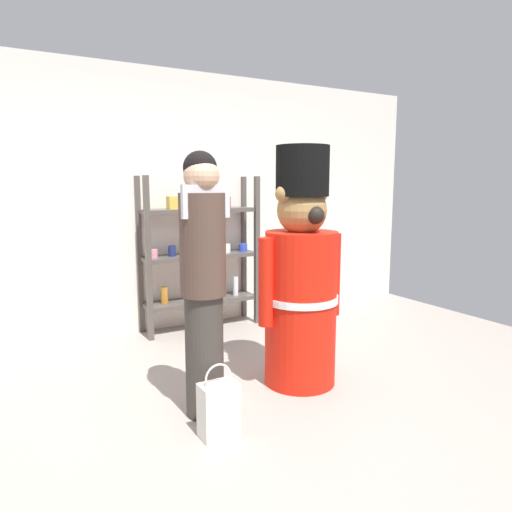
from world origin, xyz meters
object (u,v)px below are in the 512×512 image
object	(u,v)px
teddy_bear_guard	(301,281)
person_shopper	(203,277)
merchandise_shelf	(200,254)
shopping_bag	(219,409)

from	to	relation	value
teddy_bear_guard	person_shopper	distance (m)	0.84
merchandise_shelf	person_shopper	size ratio (longest dim) A/B	0.93
merchandise_shelf	person_shopper	distance (m)	1.90
person_shopper	shopping_bag	bearing A→B (deg)	-97.83
merchandise_shelf	person_shopper	world-z (taller)	person_shopper
teddy_bear_guard	person_shopper	bearing A→B (deg)	-172.14
merchandise_shelf	person_shopper	bearing A→B (deg)	-112.05
merchandise_shelf	teddy_bear_guard	bearing A→B (deg)	-86.29
person_shopper	shopping_bag	xyz separation A→B (m)	(-0.04, -0.29, -0.74)
merchandise_shelf	shopping_bag	bearing A→B (deg)	-110.14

